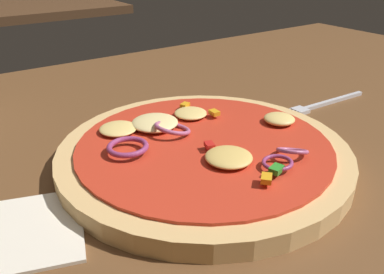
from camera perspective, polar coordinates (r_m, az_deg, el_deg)
dining_table at (r=0.43m, az=3.14°, el=-4.64°), size 1.43×0.89×0.03m
pizza at (r=0.41m, az=1.48°, el=-2.03°), size 0.30×0.30×0.04m
fork at (r=0.58m, az=17.52°, el=4.33°), size 0.17×0.02×0.01m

